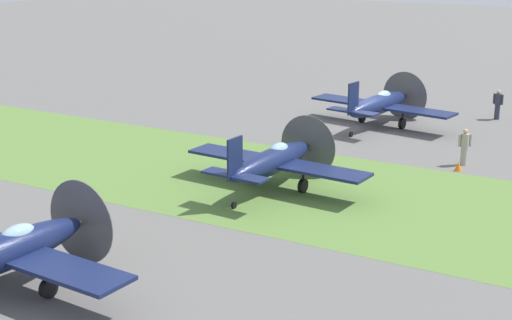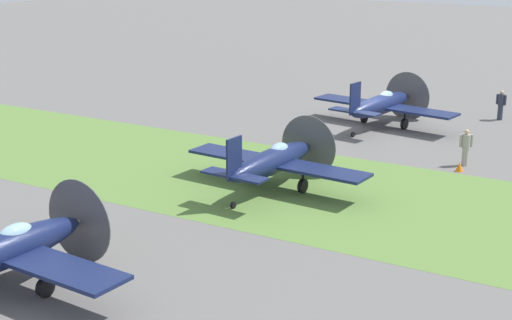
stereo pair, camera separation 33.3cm
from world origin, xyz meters
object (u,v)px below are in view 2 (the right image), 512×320
(airplane_wingman, at_px, (274,161))
(supply_crate, at_px, (294,140))
(airplane_trail, at_px, (6,250))
(ground_crew_mechanic, at_px, (466,147))
(airplane_lead, at_px, (382,104))
(runway_marker_cone, at_px, (459,167))
(ground_crew_chief, at_px, (501,104))

(airplane_wingman, bearing_deg, supply_crate, 114.50)
(airplane_trail, height_order, ground_crew_mechanic, airplane_trail)
(airplane_lead, height_order, runway_marker_cone, airplane_lead)
(ground_crew_mechanic, bearing_deg, airplane_lead, 106.86)
(airplane_wingman, distance_m, ground_crew_chief, 18.55)
(airplane_lead, height_order, supply_crate, airplane_lead)
(ground_crew_chief, relative_size, runway_marker_cone, 3.93)
(supply_crate, bearing_deg, airplane_lead, 69.41)
(ground_crew_chief, bearing_deg, supply_crate, 69.60)
(airplane_trail, relative_size, supply_crate, 9.64)
(airplane_lead, bearing_deg, ground_crew_mechanic, -31.51)
(airplane_wingman, xyz_separation_m, supply_crate, (-2.53, 6.67, -0.93))
(airplane_wingman, xyz_separation_m, airplane_trail, (-2.19, -12.55, 0.04))
(runway_marker_cone, bearing_deg, airplane_wingman, -132.63)
(airplane_lead, distance_m, airplane_wingman, 12.76)
(airplane_lead, bearing_deg, airplane_wingman, -80.60)
(ground_crew_chief, distance_m, runway_marker_cone, 11.36)
(supply_crate, height_order, runway_marker_cone, supply_crate)
(ground_crew_mechanic, relative_size, supply_crate, 1.92)
(airplane_wingman, height_order, runway_marker_cone, airplane_wingman)
(airplane_trail, bearing_deg, ground_crew_chief, 80.62)
(airplane_trail, distance_m, ground_crew_chief, 31.25)
(airplane_lead, xyz_separation_m, ground_crew_chief, (5.29, 5.08, -0.36))
(airplane_trail, xyz_separation_m, ground_crew_mechanic, (8.15, 20.14, -0.38))
(runway_marker_cone, bearing_deg, ground_crew_chief, 94.93)
(airplane_lead, distance_m, airplane_trail, 25.39)
(supply_crate, xyz_separation_m, runway_marker_cone, (8.56, -0.13, -0.10))
(ground_crew_chief, bearing_deg, airplane_wingman, 87.96)
(ground_crew_mechanic, bearing_deg, supply_crate, 152.83)
(airplane_lead, height_order, airplane_wingman, airplane_lead)
(runway_marker_cone, bearing_deg, airplane_lead, 135.23)
(runway_marker_cone, bearing_deg, supply_crate, 179.14)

